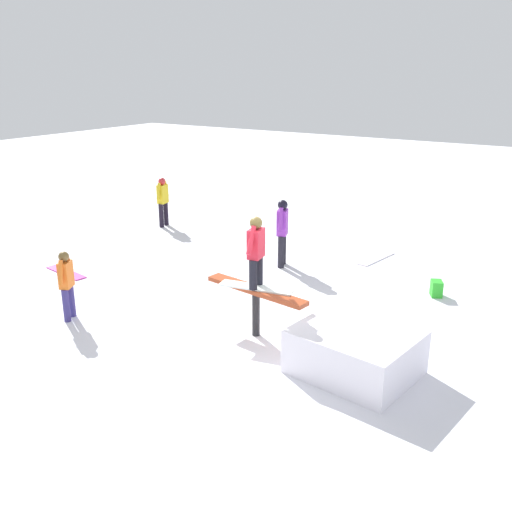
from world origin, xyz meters
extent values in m
plane|color=white|center=(0.00, 0.00, 0.00)|extent=(60.00, 60.00, 0.00)
cylinder|color=black|center=(0.00, 0.00, 0.42)|extent=(0.14, 0.14, 0.83)
cube|color=#A53F1E|center=(0.00, 0.00, 0.87)|extent=(2.14, 0.57, 0.08)
cube|color=white|center=(-2.04, 0.29, 0.37)|extent=(1.99, 1.74, 0.73)
cube|color=white|center=(0.00, 0.00, 0.93)|extent=(1.37, 0.52, 0.03)
cylinder|color=black|center=(0.02, -0.13, 1.21)|extent=(0.14, 0.14, 0.54)
cylinder|color=black|center=(-0.02, 0.13, 1.21)|extent=(0.14, 0.14, 0.54)
cube|color=red|center=(0.00, 0.00, 1.74)|extent=(0.27, 0.38, 0.51)
cylinder|color=red|center=(0.04, -0.21, 1.86)|extent=(0.14, 0.33, 0.47)
cylinder|color=red|center=(-0.04, 0.21, 1.86)|extent=(0.14, 0.33, 0.47)
sphere|color=brown|center=(0.00, 0.00, 2.11)|extent=(0.22, 0.22, 0.22)
cylinder|color=black|center=(1.58, -3.69, 0.39)|extent=(0.16, 0.16, 0.79)
cylinder|color=black|center=(1.48, -3.42, 0.39)|extent=(0.16, 0.16, 0.79)
cube|color=purple|center=(1.53, -3.56, 1.10)|extent=(0.35, 0.43, 0.62)
cylinder|color=purple|center=(1.61, -3.77, 1.24)|extent=(0.16, 0.23, 0.54)
cylinder|color=purple|center=(1.44, -3.34, 1.24)|extent=(0.16, 0.23, 0.54)
sphere|color=black|center=(1.53, -3.56, 1.52)|extent=(0.24, 0.24, 0.24)
cylinder|color=black|center=(6.39, -4.65, 0.36)|extent=(0.14, 0.14, 0.72)
cylinder|color=black|center=(6.43, -4.91, 0.36)|extent=(0.14, 0.14, 0.72)
cube|color=yellow|center=(6.41, -4.78, 1.00)|extent=(0.25, 0.36, 0.56)
cylinder|color=yellow|center=(6.38, -4.57, 1.12)|extent=(0.11, 0.20, 0.49)
cylinder|color=yellow|center=(6.44, -4.99, 1.12)|extent=(0.11, 0.20, 0.49)
sphere|color=red|center=(6.41, -4.78, 1.39)|extent=(0.22, 0.22, 0.22)
cylinder|color=navy|center=(3.36, 1.45, 0.33)|extent=(0.13, 0.13, 0.65)
cylinder|color=navy|center=(3.47, 1.23, 0.33)|extent=(0.13, 0.13, 0.65)
cube|color=orange|center=(3.41, 1.34, 0.91)|extent=(0.31, 0.36, 0.51)
cylinder|color=orange|center=(3.33, 1.51, 1.02)|extent=(0.15, 0.20, 0.45)
cylinder|color=orange|center=(3.50, 1.17, 1.02)|extent=(0.15, 0.20, 0.45)
sphere|color=brown|center=(3.41, 1.34, 1.26)|extent=(0.20, 0.20, 0.20)
cube|color=#C12C97|center=(5.56, -0.34, 0.01)|extent=(1.35, 0.49, 0.02)
cube|color=white|center=(-0.24, -5.28, 0.01)|extent=(0.50, 1.40, 0.02)
cube|color=green|center=(-2.22, -3.63, 0.17)|extent=(0.33, 0.37, 0.34)
camera|label=1|loc=(-5.06, 7.89, 4.63)|focal=40.00mm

